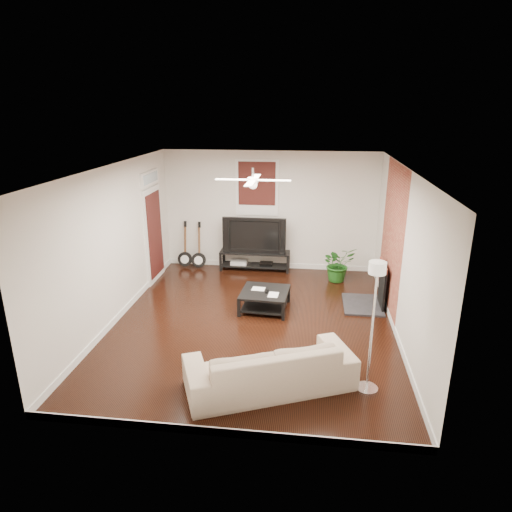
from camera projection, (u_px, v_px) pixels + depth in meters
The scene contains 14 objects.
room at pixel (253, 250), 7.75m from camera, with size 5.01×6.01×2.81m.
brick_accent at pixel (392, 238), 8.39m from camera, with size 0.02×2.20×2.80m, color brown.
fireplace at pixel (372, 284), 8.73m from camera, with size 0.80×1.10×0.92m, color black.
window_back at pixel (257, 188), 10.40m from camera, with size 1.00×0.06×1.30m, color #3A140F.
door_left at pixel (154, 226), 9.87m from camera, with size 0.08×1.00×2.50m, color white.
tv_stand at pixel (255, 260), 10.77m from camera, with size 1.66×0.44×0.46m, color black.
tv at pixel (255, 234), 10.58m from camera, with size 1.48×0.19×0.85m, color black.
coffee_table at pixel (265, 300), 8.68m from camera, with size 0.89×0.89×0.37m, color black.
sofa at pixel (270, 365), 6.22m from camera, with size 2.32×0.91×0.68m, color #BEA68E.
floor_lamp at pixel (372, 328), 5.96m from camera, with size 0.31×0.31×1.90m, color white, non-canonical shape.
potted_plant at pixel (338, 264), 10.04m from camera, with size 0.72×0.62×0.80m, color #1D5B1A.
guitar_left at pixel (184, 245), 10.84m from camera, with size 0.35×0.25×1.13m, color black, non-canonical shape.
guitar_right at pixel (198, 246), 10.77m from camera, with size 0.35×0.25×1.13m, color black, non-canonical shape.
ceiling_fan at pixel (253, 180), 7.36m from camera, with size 1.24×1.24×0.32m, color white, non-canonical shape.
Camera 1 is at (0.97, -7.32, 3.76)m, focal length 31.52 mm.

